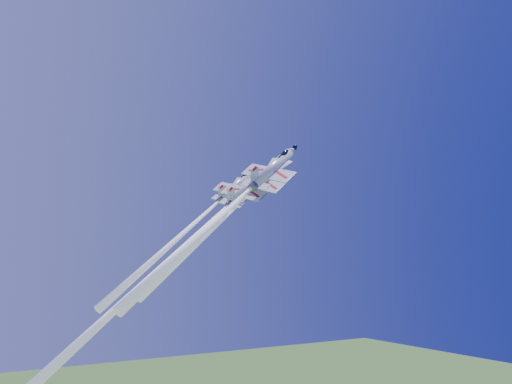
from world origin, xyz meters
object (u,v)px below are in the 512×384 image
jet_left (192,225)px  jet_right (227,210)px  jet_slot (175,254)px  jet_lead (227,215)px

jet_left → jet_right: bearing=-13.2°
jet_right → jet_slot: (-9.69, 1.18, -8.12)m
jet_right → jet_slot: 12.70m
jet_left → jet_right: size_ratio=0.88×
jet_left → jet_slot: 12.92m
jet_lead → jet_slot: size_ratio=0.80×
jet_lead → jet_left: jet_lead is taller
jet_lead → jet_right: 12.16m
jet_lead → jet_left: 8.36m
jet_right → jet_slot: bearing=-123.1°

